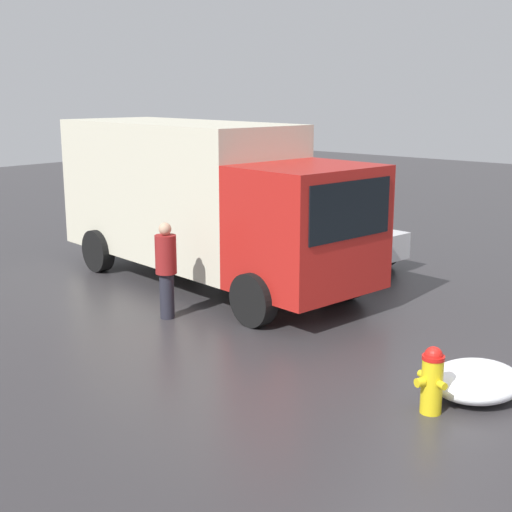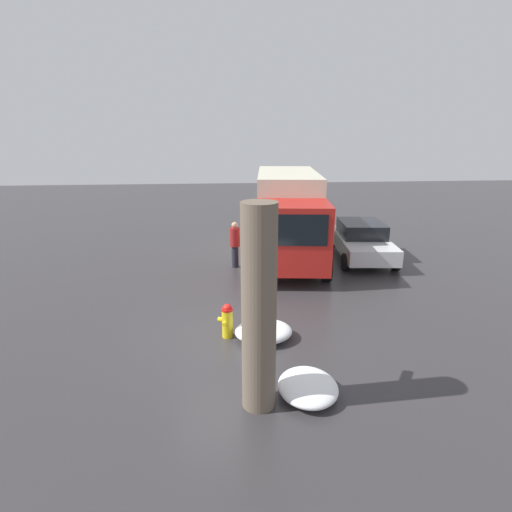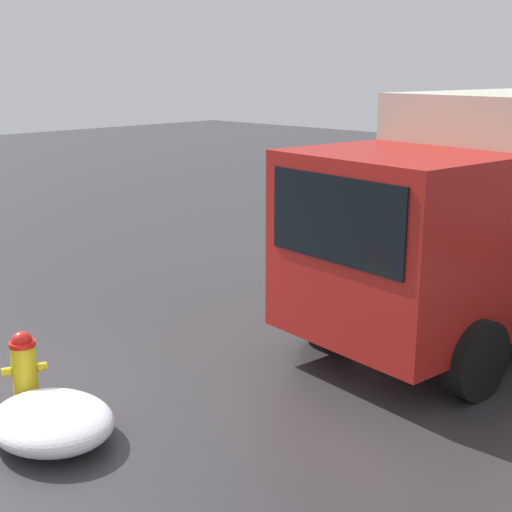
{
  "view_description": "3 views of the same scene",
  "coord_description": "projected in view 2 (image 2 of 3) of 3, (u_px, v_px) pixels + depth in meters",
  "views": [
    {
      "loc": [
        -3.65,
        7.36,
        3.79
      ],
      "look_at": [
        3.48,
        -0.78,
        1.27
      ],
      "focal_mm": 50.0,
      "sensor_mm": 36.0,
      "label": 1
    },
    {
      "loc": [
        -8.54,
        0.08,
        4.66
      ],
      "look_at": [
        2.78,
        -0.92,
        1.13
      ],
      "focal_mm": 28.0,
      "sensor_mm": 36.0,
      "label": 2
    },
    {
      "loc": [
        -3.26,
        -6.59,
        3.49
      ],
      "look_at": [
        2.89,
        -0.59,
        1.21
      ],
      "focal_mm": 50.0,
      "sensor_mm": 36.0,
      "label": 3
    }
  ],
  "objects": [
    {
      "name": "ground_plane",
      "position": [
        228.0,
        336.0,
        9.51
      ],
      "size": [
        60.0,
        60.0,
        0.0
      ],
      "primitive_type": "plane",
      "color": "#333033"
    },
    {
      "name": "snow_pile_by_hydrant",
      "position": [
        308.0,
        387.0,
        7.35
      ],
      "size": [
        1.27,
        1.11,
        0.34
      ],
      "color": "white",
      "rests_on": "ground_plane"
    },
    {
      "name": "tree_trunk",
      "position": [
        259.0,
        310.0,
        6.62
      ],
      "size": [
        0.9,
        0.59,
        3.64
      ],
      "color": "#6B5B4C",
      "rests_on": "ground_plane"
    },
    {
      "name": "snow_pile_curbside",
      "position": [
        263.0,
        331.0,
        9.35
      ],
      "size": [
        1.12,
        1.35,
        0.39
      ],
      "color": "white",
      "rests_on": "ground_plane"
    },
    {
      "name": "fire_hydrant",
      "position": [
        227.0,
        320.0,
        9.38
      ],
      "size": [
        0.46,
        0.37,
        0.84
      ],
      "rotation": [
        0.0,
        0.0,
        1.16
      ],
      "color": "yellow",
      "rests_on": "ground_plane"
    },
    {
      "name": "parked_car",
      "position": [
        361.0,
        240.0,
        15.28
      ],
      "size": [
        4.26,
        2.3,
        1.39
      ],
      "rotation": [
        0.0,
        0.0,
        1.47
      ],
      "color": "silver",
      "rests_on": "ground_plane"
    },
    {
      "name": "delivery_truck",
      "position": [
        288.0,
        212.0,
        15.31
      ],
      "size": [
        7.59,
        3.21,
        3.18
      ],
      "rotation": [
        0.0,
        0.0,
        1.46
      ],
      "color": "red",
      "rests_on": "ground_plane"
    },
    {
      "name": "pedestrian",
      "position": [
        235.0,
        243.0,
        14.17
      ],
      "size": [
        0.36,
        0.36,
        1.66
      ],
      "rotation": [
        0.0,
        0.0,
        5.14
      ],
      "color": "#23232D",
      "rests_on": "ground_plane"
    }
  ]
}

